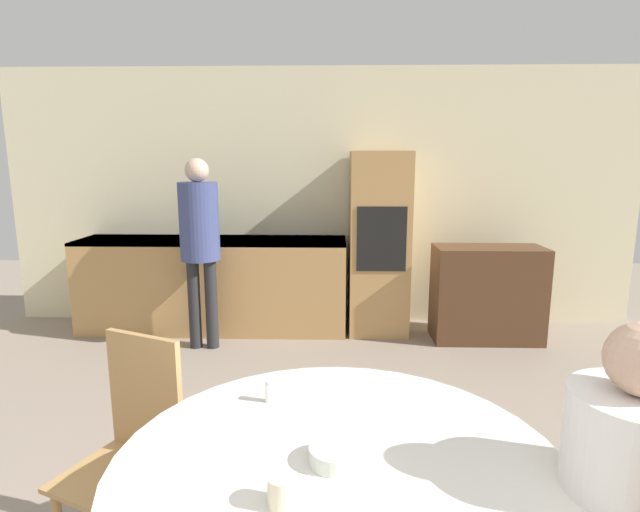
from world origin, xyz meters
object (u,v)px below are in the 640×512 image
at_px(chair_far_left, 133,440).
at_px(person_seated, 631,510).
at_px(cup, 283,491).
at_px(bowl_near, 335,455).
at_px(oven_unit, 379,243).
at_px(sideboard, 487,294).
at_px(person_standing, 200,233).

distance_m(chair_far_left, person_seated, 1.80).
bearing_deg(cup, bowl_near, 54.24).
relative_size(oven_unit, chair_far_left, 1.83).
xyz_separation_m(cup, bowl_near, (0.14, 0.20, -0.02)).
xyz_separation_m(sideboard, cup, (-1.59, -3.38, 0.36)).
bearing_deg(oven_unit, person_seated, -83.75).
xyz_separation_m(chair_far_left, cup, (0.70, -0.69, 0.28)).
distance_m(person_standing, cup, 3.29).
height_order(sideboard, chair_far_left, chair_far_left).
relative_size(chair_far_left, cup, 11.09).
bearing_deg(chair_far_left, person_standing, 120.97).
xyz_separation_m(oven_unit, chair_far_left, (-1.28, -2.94, -0.35)).
bearing_deg(bowl_near, oven_unit, 82.73).
bearing_deg(bowl_near, chair_far_left, 150.00).
bearing_deg(sideboard, person_standing, -174.09).
relative_size(oven_unit, person_standing, 1.04).
distance_m(person_seated, bowl_near, 0.84).
xyz_separation_m(oven_unit, bowl_near, (-0.44, -3.43, -0.10)).
height_order(person_standing, cup, person_standing).
bearing_deg(chair_far_left, bowl_near, -6.92).
bearing_deg(cup, chair_far_left, 135.60).
bearing_deg(oven_unit, person_standing, -162.20).
xyz_separation_m(sideboard, chair_far_left, (-2.29, -2.70, 0.08)).
height_order(person_seated, person_standing, person_standing).
bearing_deg(oven_unit, cup, -99.10).
bearing_deg(oven_unit, sideboard, -13.83).
bearing_deg(person_seated, person_standing, 123.40).
height_order(chair_far_left, person_standing, person_standing).
distance_m(oven_unit, chair_far_left, 3.23).
bearing_deg(person_standing, chair_far_left, -82.11).
distance_m(oven_unit, cup, 3.68).
xyz_separation_m(person_seated, bowl_near, (-0.83, 0.14, 0.07)).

